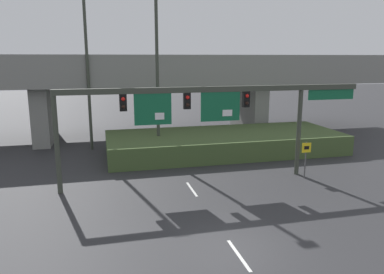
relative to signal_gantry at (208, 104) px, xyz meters
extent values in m
plane|color=#2D2D30|center=(-1.25, -8.05, -4.73)|extent=(160.00, 160.00, 0.00)
cube|color=silver|center=(-1.25, -8.68, -4.72)|extent=(0.14, 2.40, 0.01)
cube|color=silver|center=(-1.25, -1.13, -4.72)|extent=(0.14, 2.40, 0.01)
cube|color=silver|center=(-1.25, 6.41, -4.72)|extent=(0.14, 2.40, 0.01)
cube|color=silver|center=(-1.25, 13.96, -4.72)|extent=(0.14, 2.40, 0.01)
cylinder|color=#383D33|center=(-8.52, 0.02, -1.85)|extent=(0.28, 0.28, 5.76)
cylinder|color=#383D33|center=(6.01, 0.02, -1.85)|extent=(0.28, 0.28, 5.76)
cube|color=#383D33|center=(0.64, 0.02, 0.87)|extent=(18.32, 0.32, 0.32)
cube|color=black|center=(-4.89, 0.02, 0.23)|extent=(0.40, 0.28, 0.95)
sphere|color=red|center=(-4.89, -0.15, 0.45)|extent=(0.22, 0.22, 0.22)
sphere|color=black|center=(-4.89, -0.15, 0.02)|extent=(0.22, 0.22, 0.22)
cube|color=black|center=(-1.25, 0.02, 0.23)|extent=(0.40, 0.28, 0.95)
sphere|color=red|center=(-1.25, -0.15, 0.45)|extent=(0.22, 0.22, 0.22)
sphere|color=black|center=(-1.25, -0.15, 0.02)|extent=(0.22, 0.22, 0.22)
cube|color=black|center=(2.38, 0.02, 0.23)|extent=(0.40, 0.28, 0.95)
sphere|color=red|center=(2.38, -0.15, 0.45)|extent=(0.22, 0.22, 0.22)
sphere|color=black|center=(2.38, -0.15, 0.02)|extent=(0.22, 0.22, 0.22)
cube|color=#115B38|center=(-3.25, -0.08, -0.18)|extent=(2.11, 0.08, 1.77)
cube|color=white|center=(-2.88, -0.13, -0.58)|extent=(0.53, 0.03, 0.39)
cube|color=#115B38|center=(0.74, -0.08, -0.15)|extent=(2.39, 0.08, 1.71)
cube|color=white|center=(1.16, -0.13, -0.53)|extent=(0.60, 0.03, 0.38)
cube|color=#115B38|center=(8.10, -0.04, 0.39)|extent=(3.19, 0.07, 0.64)
cylinder|color=#4C4C4C|center=(6.06, -0.89, -3.56)|extent=(0.08, 0.08, 2.33)
cube|color=yellow|center=(6.06, -0.93, -2.75)|extent=(0.60, 0.03, 0.60)
cube|color=black|center=(6.06, -0.95, -2.75)|extent=(0.33, 0.01, 0.21)
cylinder|color=#383D33|center=(-6.96, 10.10, 2.55)|extent=(0.24, 0.24, 14.55)
cylinder|color=#383D33|center=(-1.91, 6.91, 2.12)|extent=(0.24, 0.24, 13.69)
cube|color=gray|center=(-1.25, 14.43, 1.12)|extent=(45.88, 8.40, 1.77)
cube|color=gray|center=(-1.25, 10.43, 2.46)|extent=(45.88, 0.40, 0.90)
cube|color=gray|center=(-11.00, 14.43, -2.24)|extent=(1.40, 6.72, 4.97)
cube|color=gray|center=(8.49, 14.43, -2.24)|extent=(1.40, 6.72, 4.97)
cube|color=#42562D|center=(3.37, 6.71, -3.96)|extent=(18.42, 7.08, 1.53)
cube|color=maroon|center=(10.19, 5.92, -4.29)|extent=(4.51, 2.33, 0.56)
cube|color=black|center=(10.02, 5.90, -3.68)|extent=(2.42, 1.91, 0.66)
cylinder|color=black|center=(11.44, 6.88, -4.41)|extent=(0.66, 0.29, 0.64)
cylinder|color=black|center=(11.62, 5.25, -4.41)|extent=(0.66, 0.29, 0.64)
cylinder|color=black|center=(8.76, 6.59, -4.41)|extent=(0.66, 0.29, 0.64)
cylinder|color=black|center=(8.94, 4.95, -4.41)|extent=(0.66, 0.29, 0.64)
camera|label=1|loc=(-6.11, -20.92, 2.68)|focal=35.00mm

